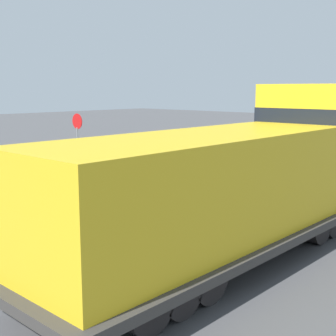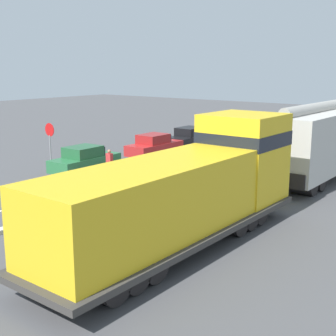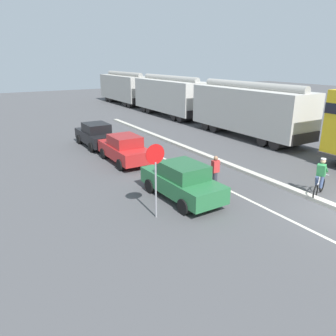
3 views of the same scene
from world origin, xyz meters
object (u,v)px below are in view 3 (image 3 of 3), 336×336
object	(u,v)px
hopper_car_middle	(169,96)
parked_car_red	(124,149)
hopper_car_trailing	(124,88)
pedestrian_by_cars	(215,172)
parked_car_black	(96,135)
hopper_car_lead	(248,110)
cyclist	(320,178)
stop_sign	(155,167)
parked_car_green	(182,181)

from	to	relation	value
hopper_car_middle	parked_car_red	size ratio (longest dim) A/B	2.52
hopper_car_trailing	pedestrian_by_cars	size ratio (longest dim) A/B	6.54
hopper_car_trailing	parked_car_black	world-z (taller)	hopper_car_trailing
hopper_car_lead	cyclist	distance (m)	11.57
hopper_car_lead	parked_car_red	xyz separation A→B (m)	(-10.78, -1.18, -1.26)
hopper_car_trailing	parked_car_red	world-z (taller)	hopper_car_trailing
parked_car_red	hopper_car_middle	bearing A→B (deg)	49.86
hopper_car_trailing	stop_sign	bearing A→B (deg)	-111.82
hopper_car_middle	hopper_car_trailing	xyz separation A→B (m)	(0.00, 11.60, 0.00)
parked_car_green	cyclist	xyz separation A→B (m)	(5.36, -2.83, 0.00)
hopper_car_middle	stop_sign	distance (m)	23.52
parked_car_red	stop_sign	size ratio (longest dim) A/B	1.46
parked_car_black	pedestrian_by_cars	xyz separation A→B (m)	(2.02, -10.45, 0.03)
hopper_car_lead	cyclist	xyz separation A→B (m)	(-5.43, -10.14, -1.26)
hopper_car_lead	parked_car_red	world-z (taller)	hopper_car_lead
hopper_car_middle	parked_car_black	xyz separation A→B (m)	(-10.94, -8.37, -1.26)
stop_sign	parked_car_red	bearing A→B (deg)	75.56
hopper_car_lead	parked_car_black	world-z (taller)	hopper_car_lead
parked_car_green	parked_car_red	bearing A→B (deg)	89.80
parked_car_red	pedestrian_by_cars	distance (m)	6.32
stop_sign	parked_car_black	bearing A→B (deg)	81.78
hopper_car_middle	parked_car_green	world-z (taller)	hopper_car_middle
hopper_car_trailing	hopper_car_middle	bearing A→B (deg)	-90.00
parked_car_red	cyclist	world-z (taller)	cyclist
hopper_car_lead	stop_sign	xyz separation A→B (m)	(-12.60, -8.26, -0.05)
hopper_car_middle	cyclist	bearing A→B (deg)	-104.03
parked_car_green	parked_car_black	size ratio (longest dim) A/B	1.01
hopper_car_trailing	parked_car_red	size ratio (longest dim) A/B	2.52
hopper_car_trailing	cyclist	size ratio (longest dim) A/B	6.18
hopper_car_middle	parked_car_black	bearing A→B (deg)	-142.58
parked_car_black	pedestrian_by_cars	size ratio (longest dim) A/B	2.60
parked_car_black	parked_car_red	bearing A→B (deg)	-87.87
hopper_car_trailing	hopper_car_lead	bearing A→B (deg)	-90.00
hopper_car_lead	pedestrian_by_cars	distance (m)	11.54
cyclist	parked_car_black	bearing A→B (deg)	112.38
hopper_car_trailing	parked_car_black	xyz separation A→B (m)	(-10.94, -19.97, -1.26)
hopper_car_trailing	stop_sign	xyz separation A→B (m)	(-12.60, -31.46, -0.05)
cyclist	stop_sign	size ratio (longest dim) A/B	0.60
hopper_car_middle	pedestrian_by_cars	bearing A→B (deg)	-115.37
hopper_car_lead	hopper_car_trailing	size ratio (longest dim) A/B	1.00
hopper_car_lead	parked_car_red	distance (m)	10.91
hopper_car_middle	parked_car_red	world-z (taller)	hopper_car_middle
cyclist	stop_sign	world-z (taller)	stop_sign
hopper_car_middle	cyclist	xyz separation A→B (m)	(-5.43, -21.74, -1.26)
parked_car_red	pedestrian_by_cars	bearing A→B (deg)	-72.94
cyclist	hopper_car_middle	bearing A→B (deg)	75.97
pedestrian_by_cars	cyclist	bearing A→B (deg)	-39.96
parked_car_red	cyclist	xyz separation A→B (m)	(5.34, -8.96, 0.00)
parked_car_red	hopper_car_lead	bearing A→B (deg)	6.25
hopper_car_middle	stop_sign	world-z (taller)	hopper_car_middle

